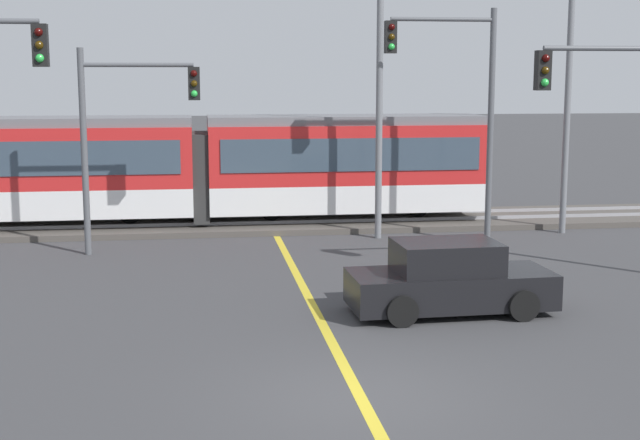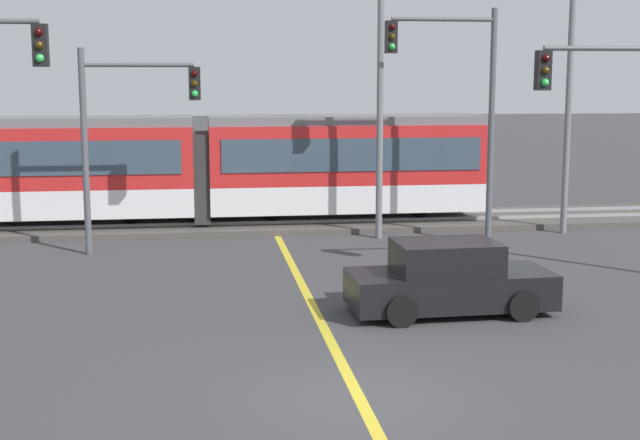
% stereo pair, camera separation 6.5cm
% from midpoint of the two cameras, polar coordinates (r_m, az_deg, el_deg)
% --- Properties ---
extents(ground_plane, '(200.00, 200.00, 0.00)m').
position_cam_midpoint_polar(ground_plane, '(13.95, 2.47, -11.29)').
color(ground_plane, '#3D3D3F').
extents(track_bed, '(120.00, 4.00, 0.18)m').
position_cam_midpoint_polar(track_bed, '(29.40, -3.20, -0.20)').
color(track_bed, '#4C4742').
rests_on(track_bed, ground).
extents(rail_near, '(120.00, 0.08, 0.10)m').
position_cam_midpoint_polar(rail_near, '(28.67, -3.08, -0.16)').
color(rail_near, '#939399').
rests_on(rail_near, track_bed).
extents(rail_far, '(120.00, 0.08, 0.10)m').
position_cam_midpoint_polar(rail_far, '(30.09, -3.32, 0.29)').
color(rail_far, '#939399').
rests_on(rail_far, track_bed).
extents(light_rail_tram, '(18.50, 2.64, 3.43)m').
position_cam_midpoint_polar(light_rail_tram, '(29.04, -7.72, 3.51)').
color(light_rail_tram, silver).
rests_on(light_rail_tram, track_bed).
extents(lane_centre_line, '(0.20, 16.93, 0.01)m').
position_cam_midpoint_polar(lane_centre_line, '(19.23, -0.56, -5.50)').
color(lane_centre_line, gold).
rests_on(lane_centre_line, ground).
extents(sedan_crossing, '(4.25, 2.02, 1.52)m').
position_cam_midpoint_polar(sedan_crossing, '(18.70, 8.19, -3.82)').
color(sedan_crossing, black).
rests_on(sedan_crossing, ground).
extents(traffic_light_far_left, '(3.25, 0.38, 5.64)m').
position_cam_midpoint_polar(traffic_light_far_left, '(24.94, -12.47, 6.26)').
color(traffic_light_far_left, '#515459').
rests_on(traffic_light_far_left, ground).
extents(traffic_light_far_right, '(3.25, 0.38, 6.80)m').
position_cam_midpoint_polar(traffic_light_far_right, '(26.10, 8.77, 8.17)').
color(traffic_light_far_right, '#515459').
rests_on(traffic_light_far_right, ground).
extents(street_lamp_centre, '(1.82, 0.28, 8.36)m').
position_cam_midpoint_polar(street_lamp_centre, '(26.81, 4.09, 8.80)').
color(street_lamp_centre, slate).
rests_on(street_lamp_centre, ground).
extents(street_lamp_east, '(2.43, 0.28, 9.88)m').
position_cam_midpoint_polar(street_lamp_east, '(28.76, 16.01, 10.21)').
color(street_lamp_east, slate).
rests_on(street_lamp_east, ground).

